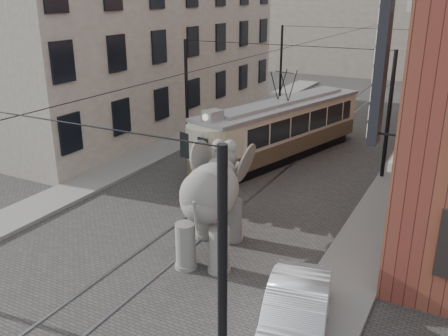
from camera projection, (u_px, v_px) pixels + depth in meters
The scene contains 10 objects.
ground at pixel (226, 203), 20.49m from camera, with size 120.00×120.00×0.00m, color #3D3A38.
tram_rails at pixel (226, 203), 20.48m from camera, with size 1.54×80.00×0.02m, color slate, non-canonical shape.
sidewalk_right at pixel (371, 232), 17.81m from camera, with size 2.00×60.00×0.15m, color slate.
sidewalk_left at pixel (105, 176), 23.33m from camera, with size 2.00×60.00×0.15m, color slate.
stucco_building at pixel (148, 47), 31.98m from camera, with size 7.00×24.00×10.00m, color gray.
distant_block at pixel (403, 7), 51.40m from camera, with size 28.00×10.00×14.00m, color gray.
catenary at pixel (270, 109), 23.73m from camera, with size 11.00×30.20×6.00m, color black, non-canonical shape.
tram at pixel (282, 116), 25.37m from camera, with size 2.39×11.58×4.59m, color #BFB99B, non-canonical shape.
elephant at pixel (210, 206), 16.01m from camera, with size 3.07×5.57×3.41m, color #5E5C57, non-canonical shape.
parked_car at pixel (295, 317), 12.13m from camera, with size 1.54×4.38×1.44m, color #B5B5BA.
Camera 1 is at (8.75, -16.64, 8.28)m, focal length 39.20 mm.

